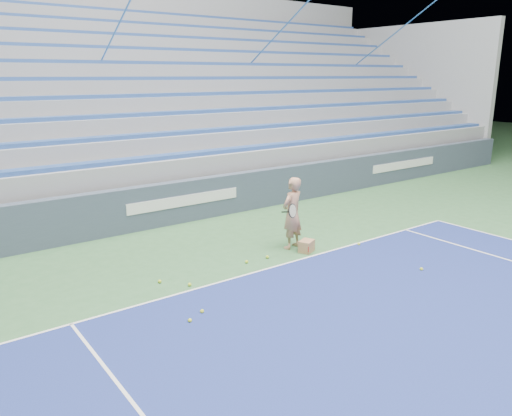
# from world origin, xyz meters

# --- Properties ---
(sponsor_barrier) EXTENTS (30.00, 0.32, 1.10)m
(sponsor_barrier) POSITION_xyz_m (0.00, 15.88, 0.55)
(sponsor_barrier) COLOR #394557
(sponsor_barrier) RESTS_ON ground
(bleachers) EXTENTS (31.00, 9.15, 7.30)m
(bleachers) POSITION_xyz_m (0.00, 21.60, 2.36)
(bleachers) COLOR gray
(bleachers) RESTS_ON ground
(tennis_player) EXTENTS (0.94, 0.88, 1.61)m
(tennis_player) POSITION_xyz_m (0.97, 12.58, 0.81)
(tennis_player) COLOR tan
(tennis_player) RESTS_ON ground
(ball_box) EXTENTS (0.42, 0.39, 0.26)m
(ball_box) POSITION_xyz_m (1.07, 12.19, 0.13)
(ball_box) COLOR #AA7A52
(ball_box) RESTS_ON ground
(tennis_ball_0) EXTENTS (0.07, 0.07, 0.07)m
(tennis_ball_0) POSITION_xyz_m (-0.40, 12.40, 0.03)
(tennis_ball_0) COLOR #CCDD2D
(tennis_ball_0) RESTS_ON ground
(tennis_ball_1) EXTENTS (0.07, 0.07, 0.07)m
(tennis_ball_1) POSITION_xyz_m (2.16, 10.01, 0.03)
(tennis_ball_1) COLOR #CCDD2D
(tennis_ball_1) RESTS_ON ground
(tennis_ball_2) EXTENTS (0.07, 0.07, 0.07)m
(tennis_ball_2) POSITION_xyz_m (-2.59, 10.85, 0.03)
(tennis_ball_2) COLOR #CCDD2D
(tennis_ball_2) RESTS_ON ground
(tennis_ball_3) EXTENTS (0.07, 0.07, 0.07)m
(tennis_ball_3) POSITION_xyz_m (0.12, 12.37, 0.03)
(tennis_ball_3) COLOR #CCDD2D
(tennis_ball_3) RESTS_ON ground
(tennis_ball_4) EXTENTS (0.07, 0.07, 0.07)m
(tennis_ball_4) POSITION_xyz_m (-2.29, 12.54, 0.03)
(tennis_ball_4) COLOR #CCDD2D
(tennis_ball_4) RESTS_ON ground
(tennis_ball_5) EXTENTS (0.07, 0.07, 0.07)m
(tennis_ball_5) POSITION_xyz_m (2.30, 11.79, 0.03)
(tennis_ball_5) COLOR #CCDD2D
(tennis_ball_5) RESTS_ON ground
(tennis_ball_6) EXTENTS (0.07, 0.07, 0.07)m
(tennis_ball_6) POSITION_xyz_m (-2.27, 11.01, 0.03)
(tennis_ball_6) COLOR #CCDD2D
(tennis_ball_6) RESTS_ON ground
(tennis_ball_7) EXTENTS (0.07, 0.07, 0.07)m
(tennis_ball_7) POSITION_xyz_m (-1.91, 12.08, 0.03)
(tennis_ball_7) COLOR #CCDD2D
(tennis_ball_7) RESTS_ON ground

